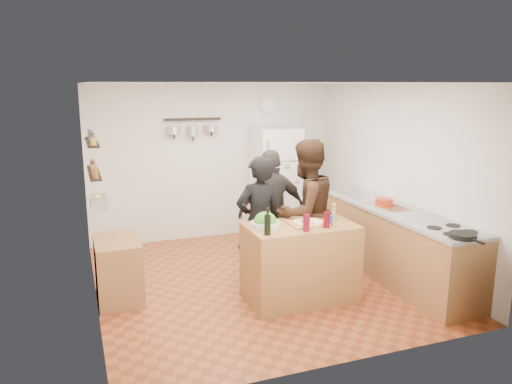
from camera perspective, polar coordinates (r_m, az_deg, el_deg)
name	(u,v)px	position (r m, az deg, el deg)	size (l,w,h in m)	color
room_shell	(248,180)	(6.55, -0.88, 1.36)	(4.20, 4.20, 4.20)	brown
prep_island	(300,262)	(5.88, 5.08, -8.02)	(1.25, 0.72, 0.91)	#9C6B39
pizza_board	(308,224)	(5.75, 5.97, -3.63)	(0.42, 0.34, 0.02)	olive
pizza	(308,222)	(5.75, 5.98, -3.45)	(0.34, 0.34, 0.02)	beige
salad_bowl	(265,224)	(5.61, 1.06, -3.73)	(0.32, 0.32, 0.06)	silver
wine_bottle	(267,225)	(5.32, 1.32, -3.79)	(0.07, 0.07, 0.21)	black
wine_glass_near	(306,223)	(5.48, 5.78, -3.52)	(0.08, 0.08, 0.19)	#5D081D
wine_glass_far	(327,220)	(5.64, 8.07, -3.17)	(0.07, 0.07, 0.18)	#50060D
pepper_mill	(334,213)	(5.96, 8.89, -2.43)	(0.05, 0.05, 0.16)	#A68146
salt_canister	(329,220)	(5.75, 8.39, -3.19)	(0.07, 0.07, 0.12)	#1C3F9B
person_left	(259,223)	(6.12, 0.34, -3.51)	(0.60, 0.40, 1.65)	black
person_center	(305,212)	(6.26, 5.66, -2.34)	(0.89, 0.69, 1.83)	black
person_back	(272,211)	(6.68, 1.87, -2.15)	(0.97, 0.40, 1.65)	#2F2B29
counter_run	(397,245)	(6.72, 15.80, -5.88)	(0.63, 2.63, 0.90)	#9E7042
stove_top	(452,231)	(5.89, 21.48, -4.17)	(0.60, 0.62, 0.02)	white
skillet	(463,236)	(5.62, 22.56, -4.62)	(0.28, 0.28, 0.05)	black
sink	(363,197)	(7.27, 12.10, -0.51)	(0.50, 0.80, 0.03)	silver
cutting_board	(394,209)	(6.68, 15.46, -1.85)	(0.30, 0.40, 0.02)	#965536
red_bowl	(384,202)	(6.76, 14.41, -1.13)	(0.23, 0.23, 0.10)	#B42B14
fridge	(275,183)	(8.20, 2.23, 1.08)	(0.70, 0.68, 1.80)	white
wall_clock	(268,105)	(8.35, 1.42, 9.93)	(0.30, 0.30, 0.03)	silver
spice_shelf_lower	(94,173)	(5.96, -18.04, 2.11)	(0.12, 1.00, 0.03)	black
spice_shelf_upper	(92,142)	(5.91, -18.26, 5.45)	(0.12, 1.00, 0.03)	black
produce_basket	(99,202)	(6.03, -17.53, -1.14)	(0.18, 0.35, 0.14)	silver
side_table	(118,269)	(6.11, -15.47, -8.53)	(0.50, 0.80, 0.73)	#9F6A42
pot_rack	(193,119)	(7.90, -7.26, 8.25)	(0.90, 0.04, 0.04)	black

